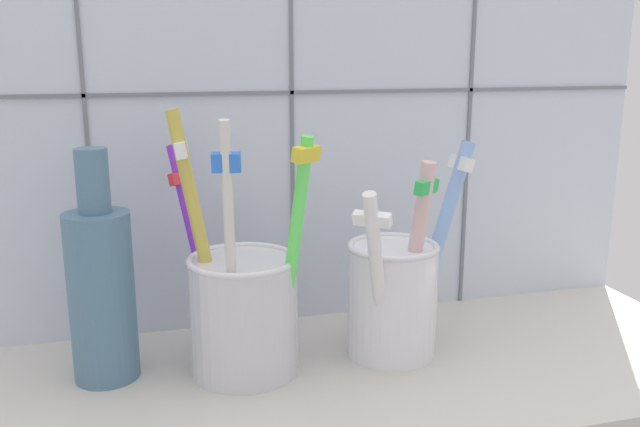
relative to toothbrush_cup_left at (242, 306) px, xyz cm
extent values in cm
cube|color=#BCB7AD|center=(5.79, -2.21, -5.98)|extent=(64.00, 22.00, 2.00)
cube|color=silver|center=(5.79, 9.79, 15.52)|extent=(64.00, 2.00, 45.00)
cube|color=slate|center=(-10.21, 8.69, 15.52)|extent=(0.30, 0.20, 45.00)
cube|color=slate|center=(5.79, 8.69, 15.52)|extent=(0.30, 0.20, 45.00)
cube|color=slate|center=(21.79, 8.69, 15.52)|extent=(0.30, 0.20, 45.00)
cube|color=slate|center=(5.79, 8.69, 14.55)|extent=(64.00, 0.20, 0.30)
cylinder|color=silver|center=(0.11, 0.00, -0.76)|extent=(7.78, 7.78, 8.45)
torus|color=silver|center=(0.11, 0.00, 3.47)|extent=(7.89, 7.89, 0.50)
cylinder|color=#852BE0|center=(-2.67, 3.81, 3.19)|extent=(4.00, 5.28, 15.83)
cube|color=#E5333F|center=(-3.56, 5.12, 8.57)|extent=(2.01, 1.75, 1.06)
cylinder|color=silver|center=(-1.08, -2.86, 4.57)|extent=(1.44, 3.59, 18.41)
cube|color=blue|center=(-1.28, -3.79, 11.04)|extent=(1.94, 1.22, 1.29)
cylinder|color=gold|center=(-2.64, 0.40, 4.73)|extent=(4.19, 1.52, 18.78)
cube|color=white|center=(-3.70, 0.56, 11.37)|extent=(1.16, 2.33, 1.17)
cylinder|color=#5EF25B|center=(3.20, -2.53, 3.93)|extent=(2.95, 3.39, 17.17)
cube|color=yellow|center=(3.93, -3.44, 11.32)|extent=(2.21, 2.03, 1.08)
cylinder|color=white|center=(11.48, 0.00, -0.71)|extent=(6.79, 6.79, 8.54)
torus|color=silver|center=(11.48, 0.00, 3.56)|extent=(6.95, 6.95, 0.50)
cylinder|color=#86AFEC|center=(15.58, 0.99, 3.25)|extent=(5.62, 1.26, 15.97)
cube|color=white|center=(17.29, 1.05, 9.46)|extent=(1.08, 2.56, 1.21)
cylinder|color=white|center=(9.24, -2.85, 2.07)|extent=(4.10, 4.95, 13.61)
cube|color=white|center=(8.28, -4.10, 6.87)|extent=(2.63, 2.33, 1.03)
cylinder|color=beige|center=(12.57, -1.35, 2.82)|extent=(2.68, 3.19, 14.95)
cube|color=green|center=(12.99, -1.96, 8.46)|extent=(2.30, 1.93, 1.04)
cylinder|color=slate|center=(-9.58, 1.58, 1.06)|extent=(4.54, 4.54, 12.09)
cylinder|color=slate|center=(-9.58, 1.58, 9.31)|extent=(2.19, 2.19, 4.41)
camera|label=1|loc=(-6.51, -45.03, 17.62)|focal=37.65mm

